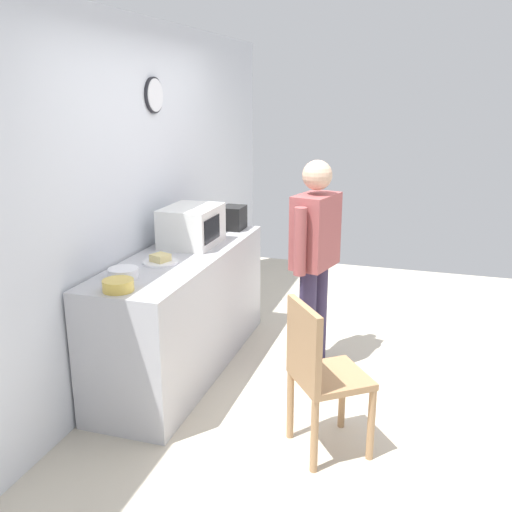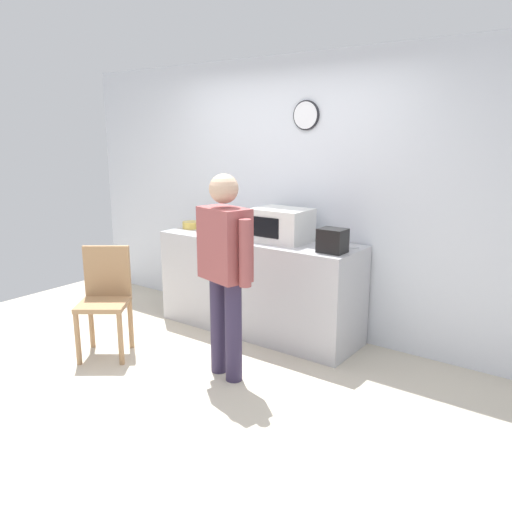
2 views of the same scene
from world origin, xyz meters
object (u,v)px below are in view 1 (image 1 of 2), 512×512
(toaster, at_px, (234,218))
(wooden_chair, at_px, (319,371))
(microwave, at_px, (192,226))
(cereal_bowl, at_px, (123,273))
(fork_utensil, at_px, (197,231))
(person_standing, at_px, (315,249))
(salad_bowl, at_px, (118,285))
(sandwich_plate, at_px, (160,260))
(spoon_utensil, at_px, (212,226))

(toaster, bearing_deg, wooden_chair, -146.00)
(microwave, height_order, cereal_bowl, microwave)
(fork_utensil, distance_m, person_standing, 1.12)
(toaster, bearing_deg, fork_utensil, 124.19)
(salad_bowl, relative_size, wooden_chair, 0.20)
(sandwich_plate, height_order, fork_utensil, sandwich_plate)
(wooden_chair, bearing_deg, person_standing, 13.32)
(salad_bowl, height_order, spoon_utensil, salad_bowl)
(salad_bowl, bearing_deg, spoon_utensil, 3.11)
(sandwich_plate, relative_size, wooden_chair, 0.26)
(microwave, xyz_separation_m, toaster, (0.59, -0.13, -0.05))
(fork_utensil, bearing_deg, spoon_utensil, -10.14)
(person_standing, bearing_deg, wooden_chair, -166.68)
(microwave, distance_m, toaster, 0.61)
(microwave, xyz_separation_m, fork_utensil, (0.41, 0.13, -0.15))
(sandwich_plate, height_order, wooden_chair, sandwich_plate)
(microwave, height_order, spoon_utensil, microwave)
(fork_utensil, xyz_separation_m, spoon_utensil, (0.23, -0.04, 0.00))
(toaster, height_order, spoon_utensil, toaster)
(person_standing, height_order, wooden_chair, person_standing)
(cereal_bowl, distance_m, person_standing, 1.45)
(person_standing, bearing_deg, microwave, 96.73)
(sandwich_plate, height_order, salad_bowl, salad_bowl)
(fork_utensil, relative_size, person_standing, 0.11)
(sandwich_plate, relative_size, spoon_utensil, 1.45)
(salad_bowl, distance_m, wooden_chair, 1.29)
(salad_bowl, xyz_separation_m, fork_utensil, (1.54, 0.14, -0.03))
(microwave, relative_size, cereal_bowl, 2.57)
(cereal_bowl, relative_size, person_standing, 0.12)
(salad_bowl, relative_size, fork_utensil, 1.10)
(cereal_bowl, distance_m, fork_utensil, 1.31)
(toaster, bearing_deg, cereal_bowl, 171.43)
(toaster, xyz_separation_m, fork_utensil, (-0.18, 0.27, -0.10))
(sandwich_plate, bearing_deg, wooden_chair, -111.52)
(microwave, relative_size, person_standing, 0.31)
(microwave, bearing_deg, sandwich_plate, 178.80)
(person_standing, relative_size, wooden_chair, 1.70)
(sandwich_plate, height_order, person_standing, person_standing)
(toaster, bearing_deg, sandwich_plate, 172.60)
(cereal_bowl, xyz_separation_m, wooden_chair, (-0.12, -1.31, -0.43))
(spoon_utensil, bearing_deg, salad_bowl, -176.89)
(toaster, bearing_deg, spoon_utensil, 78.25)
(person_standing, bearing_deg, fork_utensil, 74.58)
(sandwich_plate, distance_m, cereal_bowl, 0.38)
(spoon_utensil, distance_m, wooden_chair, 2.15)
(microwave, relative_size, fork_utensil, 2.94)
(sandwich_plate, height_order, toaster, toaster)
(cereal_bowl, distance_m, spoon_utensil, 1.54)
(toaster, relative_size, wooden_chair, 0.23)
(microwave, xyz_separation_m, sandwich_plate, (-0.53, 0.01, -0.13))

